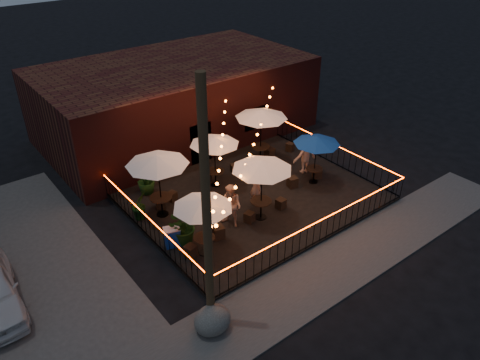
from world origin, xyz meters
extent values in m
plane|color=black|center=(0.00, 0.00, 0.00)|extent=(110.00, 110.00, 0.00)
cube|color=black|center=(0.00, 2.00, 0.07)|extent=(10.00, 8.00, 0.15)
cube|color=#413F3C|center=(0.00, -3.25, 0.03)|extent=(18.00, 2.50, 0.05)
cube|color=#3B1210|center=(1.00, 10.00, 2.00)|extent=(14.00, 8.00, 4.00)
cube|color=black|center=(0.00, 6.12, 1.10)|extent=(1.20, 0.24, 2.20)
cube|color=black|center=(3.50, 6.12, 1.60)|extent=(1.60, 0.24, 1.20)
cylinder|color=#3C2E18|center=(-5.40, -2.60, 4.00)|extent=(0.26, 0.26, 8.00)
cube|color=black|center=(0.00, -2.00, 0.23)|extent=(10.00, 0.04, 0.04)
cube|color=black|center=(0.00, -2.00, 1.15)|extent=(10.00, 0.04, 0.04)
cube|color=#F73500|center=(0.00, -2.00, 1.18)|extent=(10.00, 0.03, 0.02)
cube|color=black|center=(-5.00, 2.00, 0.23)|extent=(0.04, 8.00, 0.04)
cube|color=black|center=(-5.00, 2.00, 1.15)|extent=(0.04, 8.00, 0.04)
cube|color=#F73500|center=(-5.00, 2.00, 1.18)|extent=(0.03, 8.00, 0.02)
cube|color=black|center=(5.00, 2.00, 0.23)|extent=(0.04, 8.00, 0.04)
cube|color=black|center=(5.00, 2.00, 1.15)|extent=(0.04, 8.00, 0.04)
cube|color=#F73500|center=(5.00, 2.00, 1.18)|extent=(0.03, 8.00, 0.02)
cylinder|color=black|center=(-3.80, 0.11, 0.16)|extent=(0.43, 0.43, 0.03)
cylinder|color=black|center=(-3.80, 0.11, 0.51)|extent=(0.06, 0.06, 0.70)
cylinder|color=black|center=(-3.80, 0.11, 0.87)|extent=(0.78, 0.78, 0.04)
cylinder|color=black|center=(-3.80, 0.11, 1.32)|extent=(0.04, 0.04, 2.34)
cone|color=white|center=(-3.80, 0.11, 2.35)|extent=(2.56, 2.56, 0.34)
cylinder|color=black|center=(-3.80, 3.24, 0.17)|extent=(0.50, 0.50, 0.03)
cylinder|color=black|center=(-3.80, 3.24, 0.57)|extent=(0.07, 0.07, 0.82)
cylinder|color=black|center=(-3.80, 3.24, 0.99)|extent=(0.91, 0.91, 0.05)
cylinder|color=black|center=(-3.80, 3.24, 1.51)|extent=(0.05, 0.05, 2.73)
cone|color=white|center=(-3.80, 3.24, 2.71)|extent=(3.07, 3.07, 0.40)
cylinder|color=black|center=(-0.73, 0.60, 0.17)|extent=(0.48, 0.48, 0.03)
cylinder|color=black|center=(-0.73, 0.60, 0.55)|extent=(0.07, 0.07, 0.78)
cylinder|color=black|center=(-0.73, 0.60, 0.96)|extent=(0.87, 0.87, 0.04)
cylinder|color=black|center=(-0.73, 0.60, 1.46)|extent=(0.05, 0.05, 2.61)
cone|color=white|center=(-0.73, 0.60, 2.60)|extent=(3.10, 3.10, 0.38)
cylinder|color=black|center=(-0.72, 3.80, 0.16)|extent=(0.44, 0.44, 0.03)
cylinder|color=black|center=(-0.72, 3.80, 0.52)|extent=(0.06, 0.06, 0.72)
cylinder|color=black|center=(-0.72, 3.80, 0.89)|extent=(0.80, 0.80, 0.04)
cylinder|color=black|center=(-0.72, 3.80, 1.35)|extent=(0.04, 0.04, 2.39)
cone|color=white|center=(-0.72, 3.80, 2.39)|extent=(2.88, 2.88, 0.35)
cylinder|color=black|center=(2.99, 1.28, 0.16)|extent=(0.42, 0.42, 0.03)
cylinder|color=black|center=(2.99, 1.28, 0.50)|extent=(0.06, 0.06, 0.68)
cylinder|color=black|center=(2.99, 1.28, 0.85)|extent=(0.76, 0.76, 0.04)
cylinder|color=black|center=(2.99, 1.28, 1.29)|extent=(0.04, 0.04, 2.28)
cone|color=navy|center=(2.99, 1.28, 2.28)|extent=(2.27, 2.27, 0.33)
cylinder|color=black|center=(2.31, 4.27, 0.17)|extent=(0.50, 0.50, 0.03)
cylinder|color=black|center=(2.31, 4.27, 0.57)|extent=(0.07, 0.07, 0.82)
cylinder|color=black|center=(2.31, 4.27, 0.99)|extent=(0.91, 0.91, 0.05)
cylinder|color=black|center=(2.31, 4.27, 1.52)|extent=(0.05, 0.05, 2.73)
cone|color=white|center=(2.31, 4.27, 2.71)|extent=(2.61, 2.61, 0.40)
cube|color=black|center=(-4.30, 0.30, 0.37)|extent=(0.46, 0.46, 0.45)
cube|color=black|center=(-2.87, 0.58, 0.40)|extent=(0.50, 0.50, 0.49)
cube|color=black|center=(-3.61, 3.73, 0.38)|extent=(0.50, 0.50, 0.45)
cube|color=black|center=(-2.93, 3.92, 0.35)|extent=(0.42, 0.42, 0.41)
cube|color=black|center=(-1.28, 0.65, 0.36)|extent=(0.45, 0.45, 0.42)
cube|color=black|center=(0.38, 0.62, 0.36)|extent=(0.40, 0.40, 0.42)
cube|color=black|center=(-0.94, 4.21, 0.36)|extent=(0.37, 0.37, 0.43)
cube|color=black|center=(0.67, 4.21, 0.36)|extent=(0.44, 0.44, 0.41)
cube|color=black|center=(1.93, 1.56, 0.39)|extent=(0.49, 0.49, 0.48)
cube|color=black|center=(3.41, 1.46, 0.37)|extent=(0.48, 0.48, 0.43)
cube|color=black|center=(2.97, 4.33, 0.40)|extent=(0.42, 0.42, 0.50)
cube|color=black|center=(4.28, 4.24, 0.36)|extent=(0.46, 0.46, 0.42)
imported|color=tan|center=(-0.30, 1.47, 0.94)|extent=(0.51, 0.65, 1.58)
imported|color=tan|center=(-1.99, 0.92, 1.06)|extent=(0.94, 1.06, 1.82)
imported|color=tan|center=(3.30, 2.22, 1.05)|extent=(1.28, 0.91, 1.80)
imported|color=#11360B|center=(-4.00, 1.16, 0.88)|extent=(1.52, 1.38, 1.46)
imported|color=#0B380C|center=(-4.60, 3.59, 0.79)|extent=(0.85, 0.77, 1.27)
imported|color=#163C11|center=(-3.50, 5.14, 0.83)|extent=(0.91, 0.91, 1.37)
cube|color=#1438A1|center=(-4.50, 1.22, 0.52)|extent=(0.65, 0.55, 0.75)
cube|color=silver|center=(-4.50, 1.22, 0.92)|extent=(0.70, 0.59, 0.05)
ellipsoid|color=#464541|center=(-5.54, -2.88, 0.40)|extent=(1.07, 0.92, 0.80)
camera|label=1|loc=(-10.96, -11.25, 11.28)|focal=35.00mm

